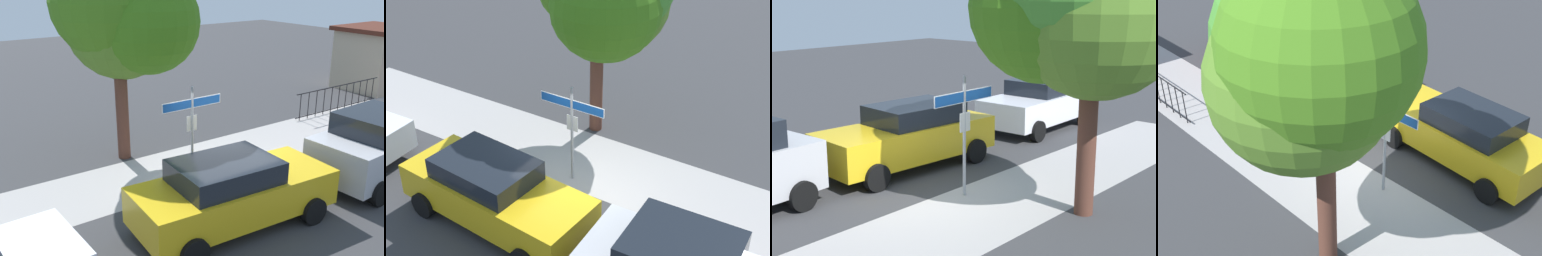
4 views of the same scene
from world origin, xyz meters
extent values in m
plane|color=#38383A|center=(0.00, 0.00, 0.00)|extent=(60.00, 60.00, 0.00)
cube|color=#A6A09E|center=(2.00, 1.30, 0.00)|extent=(24.00, 2.60, 0.00)
cylinder|color=#9EA0A5|center=(-0.50, 0.40, 1.33)|extent=(0.07, 0.07, 2.66)
cube|color=#144799|center=(-0.50, 0.40, 2.21)|extent=(1.80, 0.02, 0.22)
cube|color=white|center=(-0.50, 0.40, 2.21)|extent=(1.83, 0.02, 0.25)
cube|color=silver|center=(-0.50, 0.42, 1.66)|extent=(0.32, 0.02, 0.42)
cylinder|color=brown|center=(-1.29, 2.93, 1.59)|extent=(0.38, 0.38, 3.17)
sphere|color=#3F7B19|center=(-0.68, 2.27, 4.13)|extent=(2.91, 2.91, 2.91)
sphere|color=#528027|center=(-1.04, 3.16, 4.05)|extent=(3.27, 3.27, 3.27)
cube|color=white|center=(-6.82, -1.97, 0.73)|extent=(4.35, 2.00, 0.82)
cube|color=black|center=(-7.07, -1.98, 1.38)|extent=(2.12, 1.69, 0.48)
cylinder|color=black|center=(-5.39, -1.00, 0.32)|extent=(0.65, 0.24, 0.64)
cylinder|color=black|center=(-5.33, -2.84, 0.32)|extent=(0.65, 0.24, 0.64)
cylinder|color=black|center=(-8.31, -1.10, 0.32)|extent=(0.65, 0.24, 0.64)
cylinder|color=black|center=(-8.24, -2.95, 0.32)|extent=(0.65, 0.24, 0.64)
cube|color=gold|center=(-1.03, -2.00, 0.74)|extent=(4.76, 2.10, 0.83)
cube|color=black|center=(-1.30, -1.98, 1.39)|extent=(2.34, 1.71, 0.48)
cylinder|color=black|center=(0.61, -1.24, 0.32)|extent=(0.65, 0.27, 0.64)
cylinder|color=black|center=(0.48, -2.99, 0.32)|extent=(0.65, 0.27, 0.64)
cylinder|color=black|center=(-2.54, -1.01, 0.32)|extent=(0.65, 0.27, 0.64)
cylinder|color=black|center=(-2.67, -2.76, 0.32)|extent=(0.65, 0.27, 0.64)
cylinder|color=black|center=(2.39, -1.47, 0.32)|extent=(0.65, 0.25, 0.64)
camera|label=1|loc=(-6.91, -8.79, 5.50)|focal=42.06mm
camera|label=2|loc=(6.02, -9.65, 8.70)|focal=52.34mm
camera|label=3|loc=(8.55, 8.37, 4.43)|focal=53.95mm
camera|label=4|loc=(-7.02, 7.82, 7.60)|focal=46.56mm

